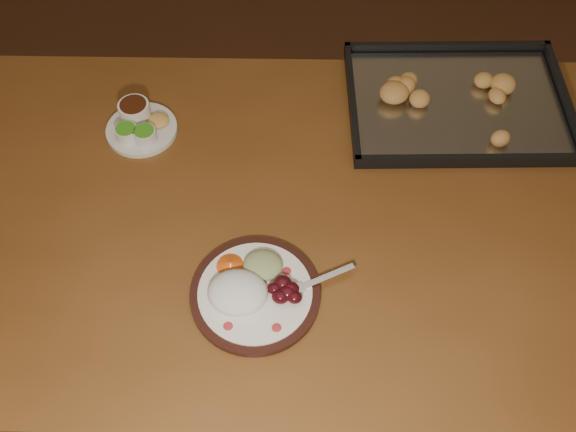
# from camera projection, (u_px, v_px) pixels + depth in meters

# --- Properties ---
(ground) EXTENTS (4.00, 4.00, 0.00)m
(ground) POSITION_uv_depth(u_px,v_px,m) (268.00, 394.00, 1.85)
(ground) COLOR #512B1B
(ground) RESTS_ON ground
(dining_table) EXTENTS (1.57, 1.01, 0.75)m
(dining_table) POSITION_uv_depth(u_px,v_px,m) (292.00, 237.00, 1.38)
(dining_table) COLOR brown
(dining_table) RESTS_ON ground
(dinner_plate) EXTENTS (0.30, 0.24, 0.06)m
(dinner_plate) POSITION_uv_depth(u_px,v_px,m) (252.00, 290.00, 1.18)
(dinner_plate) COLOR black
(dinner_plate) RESTS_ON dining_table
(condiment_saucer) EXTENTS (0.16, 0.16, 0.05)m
(condiment_saucer) POSITION_uv_depth(u_px,v_px,m) (139.00, 124.00, 1.41)
(condiment_saucer) COLOR beige
(condiment_saucer) RESTS_ON dining_table
(baking_tray) EXTENTS (0.53, 0.42, 0.05)m
(baking_tray) POSITION_uv_depth(u_px,v_px,m) (458.00, 101.00, 1.46)
(baking_tray) COLOR black
(baking_tray) RESTS_ON dining_table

